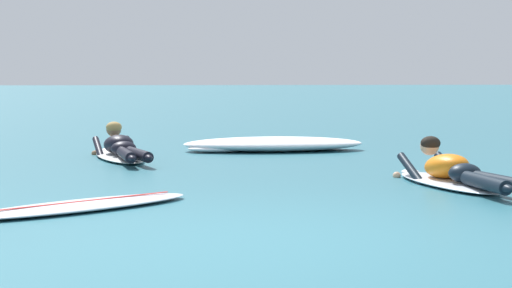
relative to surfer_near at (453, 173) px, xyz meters
name	(u,v)px	position (x,y,z in m)	size (l,w,h in m)	color
ground_plane	(209,138)	(-2.33, 7.19, -0.14)	(120.00, 120.00, 0.00)	#2D6B7A
surfer_near	(453,173)	(0.00, 0.00, 0.00)	(0.94, 2.53, 0.55)	silver
surfer_far	(121,150)	(-3.63, 3.21, 0.00)	(1.03, 2.53, 0.53)	white
drifting_surfboard	(77,206)	(-3.72, -1.34, -0.10)	(2.14, 1.85, 0.16)	silver
whitewater_mid_left	(274,144)	(-1.44, 4.47, -0.04)	(2.75, 1.20, 0.21)	white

